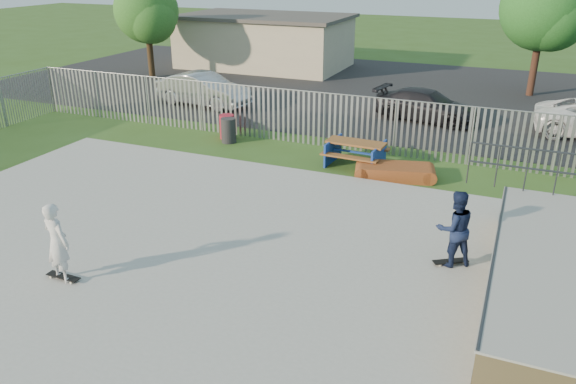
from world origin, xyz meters
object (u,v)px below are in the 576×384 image
at_px(picnic_table, 355,153).
at_px(car_silver, 204,90).
at_px(trash_bin_grey, 229,130).
at_px(car_dark, 427,106).
at_px(skater_white, 57,242).
at_px(tree_left, 146,11).
at_px(trash_bin_red, 227,127).
at_px(funbox, 395,172).
at_px(tree_mid, 544,8).
at_px(skater_navy, 455,228).

relative_size(picnic_table, car_silver, 0.44).
xyz_separation_m(picnic_table, trash_bin_grey, (-5.13, 0.55, 0.05)).
bearing_deg(trash_bin_grey, car_dark, 43.40).
bearing_deg(skater_white, picnic_table, -99.32).
bearing_deg(car_dark, tree_left, 88.87).
distance_m(car_silver, car_dark, 10.21).
relative_size(picnic_table, car_dark, 0.45).
bearing_deg(trash_bin_grey, car_silver, 129.90).
relative_size(picnic_table, trash_bin_red, 2.17).
distance_m(funbox, skater_white, 10.39).
xyz_separation_m(car_dark, tree_mid, (3.99, 6.89, 3.59)).
relative_size(picnic_table, trash_bin_grey, 2.18).
distance_m(funbox, tree_left, 20.08).
relative_size(car_silver, tree_left, 0.83).
height_order(trash_bin_grey, tree_left, tree_left).
distance_m(car_dark, skater_navy, 12.64).
xyz_separation_m(funbox, skater_navy, (2.44, -5.13, 0.82)).
bearing_deg(tree_left, funbox, -31.94).
relative_size(funbox, trash_bin_grey, 2.47).
bearing_deg(tree_mid, car_silver, -149.45).
relative_size(funbox, skater_white, 1.30).
height_order(car_dark, tree_left, tree_left).
distance_m(trash_bin_grey, skater_navy, 11.11).
height_order(picnic_table, funbox, picnic_table).
relative_size(tree_mid, skater_white, 3.59).
bearing_deg(picnic_table, car_silver, 153.28).
bearing_deg(car_dark, skater_navy, -157.14).
relative_size(trash_bin_red, skater_navy, 0.53).
bearing_deg(skater_navy, tree_left, -71.93).
bearing_deg(trash_bin_red, picnic_table, -10.00).
xyz_separation_m(tree_mid, skater_white, (-8.72, -23.11, -3.23)).
relative_size(trash_bin_red, tree_left, 0.17).
bearing_deg(trash_bin_grey, skater_navy, -34.92).
distance_m(trash_bin_red, tree_mid, 16.79).
bearing_deg(skater_navy, tree_mid, -126.48).
height_order(picnic_table, tree_left, tree_left).
distance_m(tree_left, tree_mid, 20.75).
bearing_deg(tree_mid, picnic_table, -111.08).
distance_m(picnic_table, skater_white, 10.35).
bearing_deg(trash_bin_red, car_dark, 40.10).
xyz_separation_m(funbox, car_dark, (-0.34, 7.19, 0.46)).
xyz_separation_m(funbox, tree_left, (-16.78, 10.46, 3.51)).
height_order(tree_mid, skater_navy, tree_mid).
relative_size(picnic_table, tree_left, 0.37).
relative_size(funbox, tree_left, 0.41).
bearing_deg(skater_navy, skater_white, -5.43).
height_order(tree_left, tree_mid, tree_mid).
height_order(car_dark, skater_white, skater_white).
distance_m(car_silver, skater_navy, 16.88).
height_order(trash_bin_grey, car_silver, car_silver).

